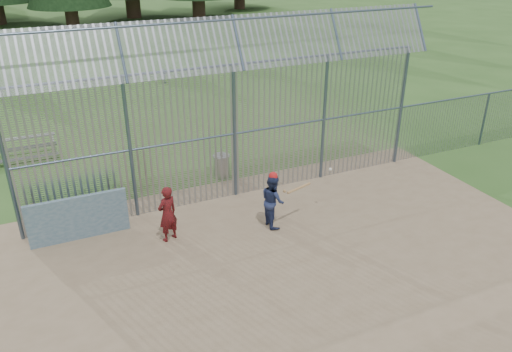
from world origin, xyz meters
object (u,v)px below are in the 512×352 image
batter (273,201)px  bleacher (11,151)px  trash_can (222,166)px  onlooker (168,214)px  dugout_wall (78,218)px

batter → bleacher: (-6.42, 7.59, -0.35)m
trash_can → bleacher: 7.49m
onlooker → bleacher: bearing=-85.3°
trash_can → onlooker: bearing=-130.6°
onlooker → bleacher: (-3.66, 7.16, -0.37)m
trash_can → bleacher: bearing=146.7°
batter → dugout_wall: bearing=75.3°
dugout_wall → batter: (4.85, -1.45, 0.14)m
dugout_wall → onlooker: bearing=-26.0°
dugout_wall → bleacher: (-1.58, 6.14, -0.21)m
onlooker → trash_can: size_ratio=1.85×
onlooker → bleacher: 8.04m
onlooker → trash_can: onlooker is taller
batter → onlooker: onlooker is taller
bleacher → onlooker: bearing=-62.9°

